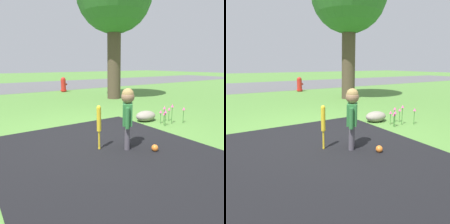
# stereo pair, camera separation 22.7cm
# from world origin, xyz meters

# --- Properties ---
(ground_plane) EXTENTS (60.00, 60.00, 0.00)m
(ground_plane) POSITION_xyz_m (0.00, 0.00, 0.00)
(ground_plane) COLOR #518438
(street_strip) EXTENTS (40.00, 6.00, 0.01)m
(street_strip) POSITION_xyz_m (0.00, 9.84, 0.00)
(street_strip) COLOR #59595B
(street_strip) RESTS_ON ground
(child) EXTENTS (0.26, 0.30, 0.90)m
(child) POSITION_xyz_m (0.18, -0.68, 0.59)
(child) COLOR #4C4751
(child) RESTS_ON ground
(baseball_bat) EXTENTS (0.06, 0.06, 0.67)m
(baseball_bat) POSITION_xyz_m (-0.20, -0.50, 0.43)
(baseball_bat) COLOR yellow
(baseball_bat) RESTS_ON ground
(sports_ball) EXTENTS (0.10, 0.10, 0.10)m
(sports_ball) POSITION_xyz_m (0.43, -1.02, 0.05)
(sports_ball) COLOR orange
(sports_ball) RESTS_ON ground
(fire_hydrant) EXTENTS (0.31, 0.27, 0.66)m
(fire_hydrant) POSITION_xyz_m (2.08, 6.33, 0.32)
(fire_hydrant) COLOR red
(fire_hydrant) RESTS_ON ground
(flower_bed) EXTENTS (0.55, 0.38, 0.42)m
(flower_bed) POSITION_xyz_m (1.77, -0.10, 0.28)
(flower_bed) COLOR #38702D
(flower_bed) RESTS_ON ground
(edging_rock) EXTENTS (0.49, 0.34, 0.23)m
(edging_rock) POSITION_xyz_m (1.53, 0.33, 0.11)
(edging_rock) COLOR gray
(edging_rock) RESTS_ON ground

